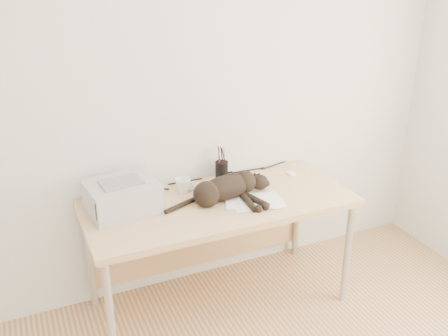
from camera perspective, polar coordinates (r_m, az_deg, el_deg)
name	(u,v)px	position (r m, az deg, el deg)	size (l,w,h in m)	color
wall_back	(196,94)	(3.09, -3.24, 8.41)	(3.50, 3.50, 0.00)	silver
desk	(214,214)	(3.11, -1.14, -5.25)	(1.60, 0.70, 0.74)	tan
printer	(122,196)	(2.89, -11.57, -3.17)	(0.41, 0.36, 0.18)	#A9A9AE
papers	(254,201)	(2.96, 3.44, -3.81)	(0.38, 0.31, 0.01)	white
cat	(225,189)	(2.95, 0.07, -2.46)	(0.70, 0.33, 0.16)	black
mug	(183,186)	(3.07, -4.72, -2.01)	(0.10, 0.10, 0.09)	white
pen_cup	(222,170)	(3.24, -0.27, -0.19)	(0.08, 0.08, 0.21)	black
remote_grey	(188,186)	(3.14, -4.12, -2.03)	(0.05, 0.16, 0.02)	gray
remote_black	(245,196)	(3.00, 2.37, -3.21)	(0.05, 0.19, 0.02)	black
mouse	(291,172)	(3.35, 7.62, -0.42)	(0.06, 0.10, 0.03)	white
cable_tangle	(200,180)	(3.23, -2.71, -1.34)	(1.36, 0.09, 0.01)	black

